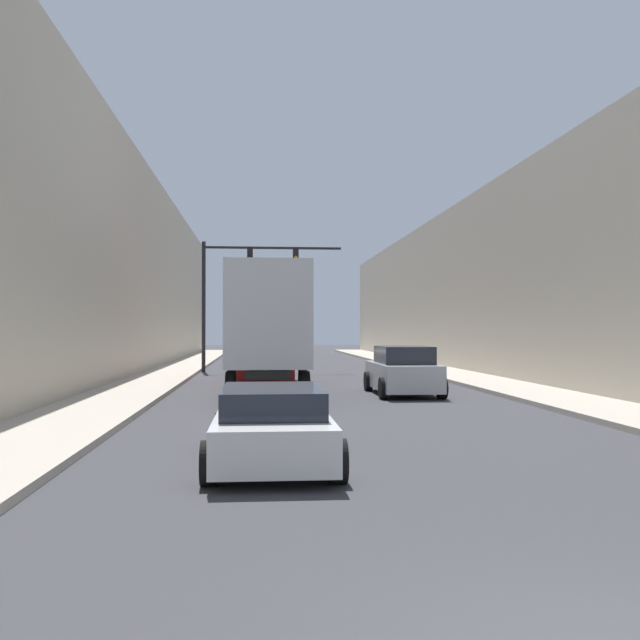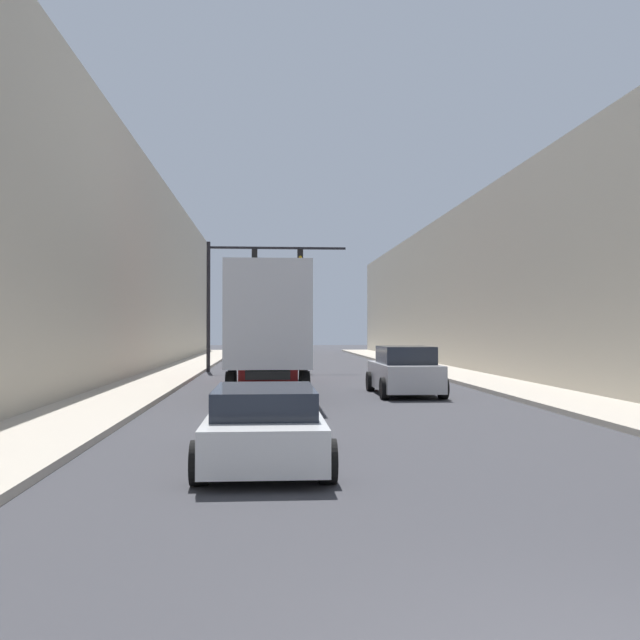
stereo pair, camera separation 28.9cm
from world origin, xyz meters
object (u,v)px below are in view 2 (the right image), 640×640
at_px(suv_car, 404,372).
at_px(traffic_signal_gantry, 241,282).
at_px(semi_truck, 268,326).
at_px(sedan_car, 265,425).

distance_m(suv_car, traffic_signal_gantry, 15.69).
relative_size(suv_car, traffic_signal_gantry, 0.60).
height_order(semi_truck, suv_car, semi_truck).
relative_size(semi_truck, suv_car, 2.88).
bearing_deg(sedan_car, suv_car, 68.82).
bearing_deg(traffic_signal_gantry, suv_car, -66.46).
relative_size(semi_truck, sedan_car, 2.75).
distance_m(semi_truck, suv_car, 5.24).
bearing_deg(semi_truck, traffic_signal_gantry, 96.83).
height_order(semi_truck, sedan_car, semi_truck).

